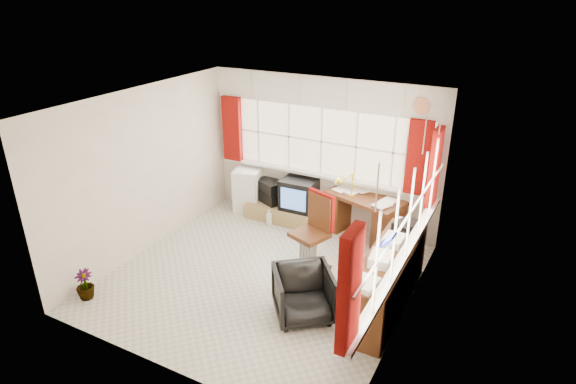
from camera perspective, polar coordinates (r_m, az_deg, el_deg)
name	(u,v)px	position (r m, az deg, el deg)	size (l,w,h in m)	color
ground	(262,277)	(6.95, -3.09, -9.98)	(4.00, 4.00, 0.00)	beige
room_walls	(260,179)	(6.24, -3.39, 1.57)	(4.00, 4.00, 4.00)	beige
window_back	(320,171)	(8.05, 3.82, 2.50)	(3.70, 0.12, 3.60)	beige
window_right	(403,252)	(5.83, 13.51, -6.90)	(0.12, 3.70, 3.60)	beige
curtains	(352,171)	(6.67, 7.59, 2.45)	(3.83, 3.83, 1.15)	maroon
overhead_cabinets	(361,114)	(6.46, 8.61, 9.11)	(3.98, 3.98, 0.48)	white
desk	(364,214)	(7.87, 9.01, -2.64)	(1.36, 0.95, 0.75)	#5A2B15
desk_lamp	(352,180)	(7.63, 7.64, 1.45)	(0.17, 0.16, 0.40)	#FFEC0A
task_chair	(316,229)	(6.90, 3.29, -4.37)	(0.61, 0.63, 1.14)	black
office_chair	(304,294)	(6.04, 1.85, -11.99)	(0.69, 0.71, 0.65)	black
radiator	(310,256)	(6.99, 2.66, -7.54)	(0.40, 0.26, 0.56)	white
credenza	(387,278)	(6.32, 11.62, -9.99)	(0.50, 2.00, 0.85)	#5A2B15
file_tray	(407,226)	(6.74, 13.88, -3.91)	(0.26, 0.33, 0.11)	black
tv_bench	(285,214)	(8.42, -0.37, -2.57)	(1.40, 0.50, 0.25)	tan
crt_tv	(300,194)	(8.23, 1.43, -0.20)	(0.61, 0.57, 0.54)	black
hifi_stack	(270,191)	(8.54, -2.13, 0.11)	(0.63, 0.54, 0.39)	black
mini_fridge	(248,190)	(8.74, -4.75, 0.27)	(0.56, 0.56, 0.78)	white
spray_bottle_a	(269,217)	(8.25, -2.25, -3.01)	(0.11, 0.11, 0.29)	silver
spray_bottle_b	(319,227)	(8.03, 3.70, -4.22)	(0.09, 0.09, 0.20)	#8CD2CE
flower_vase	(85,284)	(6.94, -22.95, -10.06)	(0.23, 0.23, 0.42)	black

